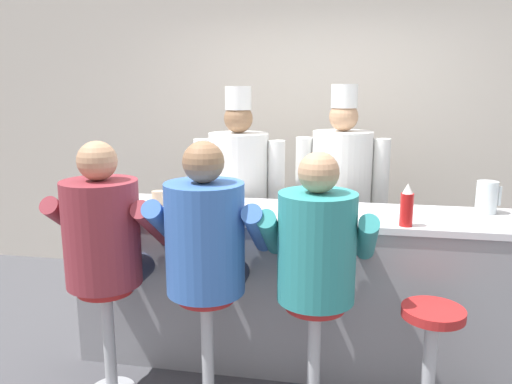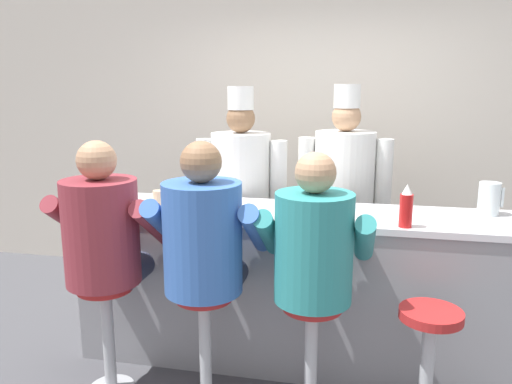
{
  "view_description": "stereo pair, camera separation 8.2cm",
  "coord_description": "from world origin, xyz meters",
  "px_view_note": "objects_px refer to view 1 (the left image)",
  "views": [
    {
      "loc": [
        0.28,
        -2.8,
        1.82
      ],
      "look_at": [
        -0.29,
        0.28,
        1.16
      ],
      "focal_mm": 35.0,
      "sensor_mm": 36.0,
      "label": 1
    },
    {
      "loc": [
        0.36,
        -2.79,
        1.82
      ],
      "look_at": [
        -0.29,
        0.28,
        1.16
      ],
      "focal_mm": 35.0,
      "sensor_mm": 36.0,
      "label": 2
    }
  ],
  "objects_px": {
    "coffee_mug_white": "(102,196)",
    "diner_seated_maroon": "(105,238)",
    "breakfast_plate": "(120,204)",
    "cook_in_whites_far": "(341,193)",
    "water_pitcher_clear": "(487,197)",
    "ketchup_bottle_red": "(407,206)",
    "coffee_mug_tan": "(159,198)",
    "cook_in_whites_near": "(239,194)",
    "mustard_bottle_yellow": "(320,197)",
    "empty_stool_round": "(430,350)",
    "diner_seated_teal": "(317,253)",
    "cereal_bowl": "(292,212)",
    "diner_seated_blue": "(207,243)"
  },
  "relations": [
    {
      "from": "water_pitcher_clear",
      "to": "empty_stool_round",
      "type": "bearing_deg",
      "value": -118.19
    },
    {
      "from": "diner_seated_teal",
      "to": "coffee_mug_tan",
      "type": "bearing_deg",
      "value": 153.3
    },
    {
      "from": "diner_seated_maroon",
      "to": "cook_in_whites_near",
      "type": "distance_m",
      "value": 1.27
    },
    {
      "from": "ketchup_bottle_red",
      "to": "coffee_mug_tan",
      "type": "bearing_deg",
      "value": 171.59
    },
    {
      "from": "coffee_mug_white",
      "to": "diner_seated_teal",
      "type": "distance_m",
      "value": 1.63
    },
    {
      "from": "coffee_mug_white",
      "to": "diner_seated_maroon",
      "type": "bearing_deg",
      "value": -61.75
    },
    {
      "from": "water_pitcher_clear",
      "to": "cook_in_whites_far",
      "type": "relative_size",
      "value": 0.11
    },
    {
      "from": "diner_seated_maroon",
      "to": "diner_seated_teal",
      "type": "bearing_deg",
      "value": -0.08
    },
    {
      "from": "mustard_bottle_yellow",
      "to": "diner_seated_maroon",
      "type": "relative_size",
      "value": 0.15
    },
    {
      "from": "mustard_bottle_yellow",
      "to": "breakfast_plate",
      "type": "bearing_deg",
      "value": -177.99
    },
    {
      "from": "coffee_mug_white",
      "to": "cook_in_whites_near",
      "type": "distance_m",
      "value": 1.03
    },
    {
      "from": "water_pitcher_clear",
      "to": "diner_seated_teal",
      "type": "distance_m",
      "value": 1.26
    },
    {
      "from": "ketchup_bottle_red",
      "to": "breakfast_plate",
      "type": "height_order",
      "value": "ketchup_bottle_red"
    },
    {
      "from": "coffee_mug_tan",
      "to": "water_pitcher_clear",
      "type": "bearing_deg",
      "value": 4.5
    },
    {
      "from": "coffee_mug_white",
      "to": "breakfast_plate",
      "type": "bearing_deg",
      "value": -30.96
    },
    {
      "from": "cereal_bowl",
      "to": "cook_in_whites_far",
      "type": "xyz_separation_m",
      "value": [
        0.29,
        0.9,
        -0.05
      ]
    },
    {
      "from": "cook_in_whites_near",
      "to": "breakfast_plate",
      "type": "bearing_deg",
      "value": -133.83
    },
    {
      "from": "coffee_mug_tan",
      "to": "empty_stool_round",
      "type": "height_order",
      "value": "coffee_mug_tan"
    },
    {
      "from": "mustard_bottle_yellow",
      "to": "empty_stool_round",
      "type": "bearing_deg",
      "value": -40.98
    },
    {
      "from": "coffee_mug_tan",
      "to": "cook_in_whites_far",
      "type": "distance_m",
      "value": 1.43
    },
    {
      "from": "coffee_mug_white",
      "to": "diner_seated_maroon",
      "type": "height_order",
      "value": "diner_seated_maroon"
    },
    {
      "from": "water_pitcher_clear",
      "to": "cook_in_whites_near",
      "type": "relative_size",
      "value": 0.11
    },
    {
      "from": "ketchup_bottle_red",
      "to": "water_pitcher_clear",
      "type": "relative_size",
      "value": 1.22
    },
    {
      "from": "diner_seated_teal",
      "to": "cook_in_whites_near",
      "type": "height_order",
      "value": "cook_in_whites_near"
    },
    {
      "from": "cook_in_whites_far",
      "to": "water_pitcher_clear",
      "type": "bearing_deg",
      "value": -33.2
    },
    {
      "from": "diner_seated_blue",
      "to": "empty_stool_round",
      "type": "xyz_separation_m",
      "value": [
        1.22,
        -0.04,
        -0.5
      ]
    },
    {
      "from": "coffee_mug_white",
      "to": "diner_seated_teal",
      "type": "relative_size",
      "value": 0.09
    },
    {
      "from": "mustard_bottle_yellow",
      "to": "cook_in_whites_far",
      "type": "height_order",
      "value": "cook_in_whites_far"
    },
    {
      "from": "ketchup_bottle_red",
      "to": "cook_in_whites_far",
      "type": "distance_m",
      "value": 1.08
    },
    {
      "from": "coffee_mug_tan",
      "to": "diner_seated_maroon",
      "type": "height_order",
      "value": "diner_seated_maroon"
    },
    {
      "from": "water_pitcher_clear",
      "to": "coffee_mug_white",
      "type": "xyz_separation_m",
      "value": [
        -2.54,
        -0.15,
        -0.06
      ]
    },
    {
      "from": "coffee_mug_tan",
      "to": "empty_stool_round",
      "type": "bearing_deg",
      "value": -19.04
    },
    {
      "from": "breakfast_plate",
      "to": "diner_seated_blue",
      "type": "distance_m",
      "value": 0.87
    },
    {
      "from": "cook_in_whites_near",
      "to": "coffee_mug_white",
      "type": "bearing_deg",
      "value": -145.24
    },
    {
      "from": "water_pitcher_clear",
      "to": "ketchup_bottle_red",
      "type": "bearing_deg",
      "value": -142.83
    },
    {
      "from": "cereal_bowl",
      "to": "diner_seated_teal",
      "type": "distance_m",
      "value": 0.48
    },
    {
      "from": "ketchup_bottle_red",
      "to": "breakfast_plate",
      "type": "relative_size",
      "value": 0.96
    },
    {
      "from": "mustard_bottle_yellow",
      "to": "empty_stool_round",
      "type": "height_order",
      "value": "mustard_bottle_yellow"
    },
    {
      "from": "breakfast_plate",
      "to": "ketchup_bottle_red",
      "type": "bearing_deg",
      "value": -4.49
    },
    {
      "from": "empty_stool_round",
      "to": "water_pitcher_clear",
      "type": "bearing_deg",
      "value": 61.81
    },
    {
      "from": "coffee_mug_white",
      "to": "diner_seated_maroon",
      "type": "xyz_separation_m",
      "value": [
        0.31,
        -0.57,
        -0.12
      ]
    },
    {
      "from": "ketchup_bottle_red",
      "to": "breakfast_plate",
      "type": "xyz_separation_m",
      "value": [
        -1.83,
        0.14,
        -0.1
      ]
    },
    {
      "from": "diner_seated_teal",
      "to": "empty_stool_round",
      "type": "height_order",
      "value": "diner_seated_teal"
    },
    {
      "from": "coffee_mug_tan",
      "to": "empty_stool_round",
      "type": "xyz_separation_m",
      "value": [
        1.71,
        -0.59,
        -0.62
      ]
    },
    {
      "from": "coffee_mug_tan",
      "to": "cook_in_whites_far",
      "type": "xyz_separation_m",
      "value": [
        1.2,
        0.76,
        -0.08
      ]
    },
    {
      "from": "ketchup_bottle_red",
      "to": "cook_in_whites_near",
      "type": "bearing_deg",
      "value": 144.4
    },
    {
      "from": "cook_in_whites_near",
      "to": "diner_seated_maroon",
      "type": "bearing_deg",
      "value": -114.94
    },
    {
      "from": "mustard_bottle_yellow",
      "to": "cereal_bowl",
      "type": "relative_size",
      "value": 1.49
    },
    {
      "from": "diner_seated_maroon",
      "to": "cook_in_whites_near",
      "type": "relative_size",
      "value": 0.84
    },
    {
      "from": "mustard_bottle_yellow",
      "to": "diner_seated_maroon",
      "type": "bearing_deg",
      "value": -156.99
    }
  ]
}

